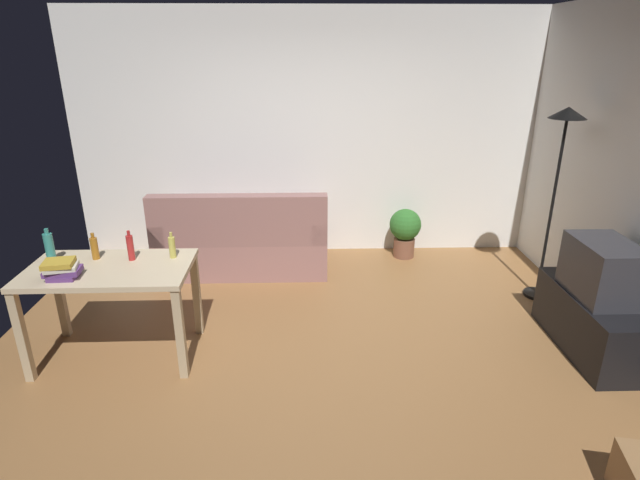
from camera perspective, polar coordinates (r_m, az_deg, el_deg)
The scene contains 13 objects.
ground_plane at distance 4.22m, azimuth -1.19°, elevation -12.17°, with size 5.20×4.40×0.02m, color olive.
wall_rear at distance 5.81m, azimuth -1.50°, elevation 11.60°, with size 5.20×0.10×2.70m, color white.
couch at distance 5.54m, azimuth -8.64°, elevation -0.33°, with size 1.79×0.84×0.92m.
tv_stand at distance 4.63m, azimuth 28.22°, elevation -8.15°, with size 0.44×1.10×0.48m.
tv at distance 4.44m, azimuth 29.26°, elevation -2.92°, with size 0.41×0.60×0.44m.
torchiere_lamp at distance 5.03m, azimuth 25.49°, elevation 8.85°, with size 0.32×0.32×1.81m.
desk at distance 4.13m, azimuth -22.49°, elevation -4.20°, with size 1.21×0.71×0.76m.
potted_plant at distance 5.89m, azimuth 9.53°, elevation 1.17°, with size 0.36×0.36×0.57m.
bottle_tall at distance 4.32m, azimuth -28.12°, elevation -0.75°, with size 0.07×0.07×0.27m.
bottle_amber at distance 4.25m, azimuth -24.01°, elevation -0.82°, with size 0.05×0.05×0.21m.
bottle_red at distance 4.12m, azimuth -20.54°, elevation -0.77°, with size 0.05×0.05×0.24m.
bottle_squat at distance 4.07m, azimuth -16.29°, elevation -0.74°, with size 0.05×0.05×0.21m.
book_stack at distance 4.01m, azimuth -27.06°, elevation -2.94°, with size 0.25×0.21×0.14m.
Camera 1 is at (-0.02, -3.53, 2.30)m, focal length 28.46 mm.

